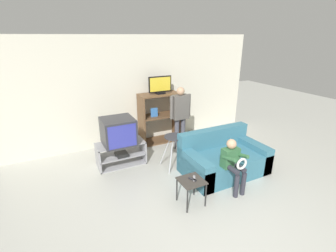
% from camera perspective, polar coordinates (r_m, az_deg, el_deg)
% --- Properties ---
extents(ground_plane, '(18.00, 18.00, 0.00)m').
position_cam_1_polar(ground_plane, '(3.86, 13.25, -22.09)').
color(ground_plane, '#B7B7AD').
extents(wall_back, '(6.40, 0.06, 2.60)m').
position_cam_1_polar(wall_back, '(6.09, -7.11, 8.23)').
color(wall_back, silver).
rests_on(wall_back, ground_plane).
extents(tv_stand, '(0.99, 0.47, 0.49)m').
position_cam_1_polar(tv_stand, '(5.24, -10.95, -6.39)').
color(tv_stand, '#939399').
rests_on(tv_stand, ground_plane).
extents(television_main, '(0.63, 0.61, 0.54)m').
position_cam_1_polar(television_main, '(5.01, -11.59, -1.24)').
color(television_main, '#2D2D33').
rests_on(television_main, tv_stand).
extents(media_shelf, '(1.01, 0.49, 1.25)m').
position_cam_1_polar(media_shelf, '(6.13, -1.99, 2.03)').
color(media_shelf, brown).
rests_on(media_shelf, ground_plane).
extents(television_flat, '(0.58, 0.20, 0.42)m').
position_cam_1_polar(television_flat, '(5.93, -1.88, 9.48)').
color(television_flat, black).
rests_on(television_flat, media_shelf).
extents(folding_stool, '(0.46, 0.45, 0.69)m').
position_cam_1_polar(folding_stool, '(4.91, 1.46, -3.60)').
color(folding_stool, '#B7B7BC').
rests_on(folding_stool, ground_plane).
extents(snack_table, '(0.38, 0.38, 0.43)m').
position_cam_1_polar(snack_table, '(3.98, 5.49, -13.34)').
color(snack_table, '#38332D').
rests_on(snack_table, ground_plane).
extents(remote_control_black, '(0.09, 0.15, 0.02)m').
position_cam_1_polar(remote_control_black, '(3.95, 5.74, -12.31)').
color(remote_control_black, '#232328').
rests_on(remote_control_black, snack_table).
extents(remote_control_white, '(0.10, 0.14, 0.02)m').
position_cam_1_polar(remote_control_white, '(3.97, 6.16, -12.11)').
color(remote_control_white, gray).
rests_on(remote_control_white, snack_table).
extents(couch, '(1.61, 0.98, 0.80)m').
position_cam_1_polar(couch, '(5.00, 12.71, -7.54)').
color(couch, teal).
rests_on(couch, ground_plane).
extents(person_standing_adult, '(0.53, 0.20, 1.49)m').
position_cam_1_polar(person_standing_adult, '(5.66, 2.90, 3.20)').
color(person_standing_adult, '#4C4C56').
rests_on(person_standing_adult, ground_plane).
extents(person_seated_child, '(0.33, 0.43, 0.93)m').
position_cam_1_polar(person_seated_child, '(4.35, 15.05, -8.00)').
color(person_seated_child, '#2D2D38').
rests_on(person_seated_child, ground_plane).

